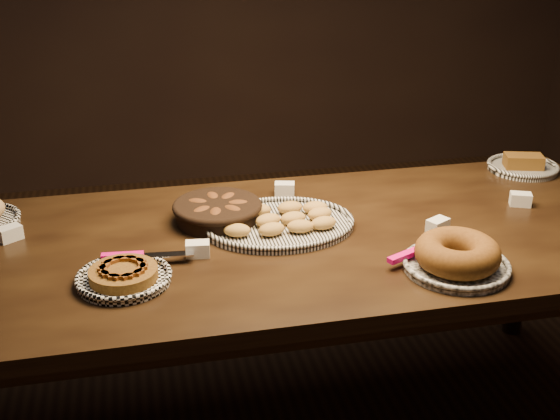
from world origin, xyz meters
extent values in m
cube|color=black|center=(0.00, 0.00, 0.72)|extent=(2.40, 1.00, 0.05)
cylinder|color=black|center=(1.08, 0.38, 0.35)|extent=(0.08, 0.08, 0.70)
torus|color=white|center=(-0.52, -0.19, 0.77)|extent=(0.27, 0.27, 0.02)
cylinder|color=#45230D|center=(-0.52, -0.19, 0.78)|extent=(0.25, 0.25, 0.03)
cube|color=#4E290D|center=(-0.47, -0.21, 0.80)|extent=(0.04, 0.07, 0.01)
cube|color=#4E290D|center=(-0.47, -0.18, 0.80)|extent=(0.03, 0.07, 0.01)
cube|color=#4E290D|center=(-0.48, -0.15, 0.80)|extent=(0.06, 0.06, 0.01)
cube|color=#4E290D|center=(-0.51, -0.14, 0.80)|extent=(0.07, 0.03, 0.01)
cube|color=#4E290D|center=(-0.54, -0.14, 0.80)|extent=(0.07, 0.05, 0.01)
cube|color=#4E290D|center=(-0.56, -0.17, 0.80)|extent=(0.04, 0.07, 0.01)
cube|color=#4E290D|center=(-0.57, -0.20, 0.80)|extent=(0.03, 0.07, 0.01)
cube|color=#4E290D|center=(-0.55, -0.23, 0.80)|extent=(0.06, 0.06, 0.01)
cube|color=#4E290D|center=(-0.52, -0.24, 0.80)|extent=(0.07, 0.03, 0.01)
cube|color=#4E290D|center=(-0.49, -0.23, 0.80)|extent=(0.07, 0.05, 0.01)
cube|color=#FF0C88|center=(-0.52, -0.08, 0.78)|extent=(0.12, 0.04, 0.02)
cube|color=silver|center=(-0.39, -0.10, 0.78)|extent=(0.15, 0.05, 0.00)
torus|color=black|center=(-0.02, 0.07, 0.77)|extent=(0.39, 0.39, 0.02)
ellipsoid|color=olive|center=(-0.17, 0.01, 0.78)|extent=(0.10, 0.08, 0.04)
ellipsoid|color=olive|center=(-0.06, -0.01, 0.78)|extent=(0.09, 0.07, 0.04)
ellipsoid|color=olive|center=(0.03, -0.01, 0.78)|extent=(0.09, 0.06, 0.04)
ellipsoid|color=olive|center=(0.11, 0.00, 0.78)|extent=(0.09, 0.07, 0.04)
ellipsoid|color=olive|center=(-0.16, 0.08, 0.78)|extent=(0.09, 0.07, 0.04)
ellipsoid|color=olive|center=(-0.06, 0.06, 0.78)|extent=(0.10, 0.07, 0.04)
ellipsoid|color=olive|center=(0.02, 0.06, 0.78)|extent=(0.09, 0.07, 0.04)
ellipsoid|color=olive|center=(0.11, 0.08, 0.78)|extent=(0.10, 0.07, 0.04)
ellipsoid|color=olive|center=(-0.16, 0.13, 0.78)|extent=(0.09, 0.07, 0.04)
ellipsoid|color=olive|center=(-0.08, 0.15, 0.78)|extent=(0.09, 0.07, 0.04)
ellipsoid|color=olive|center=(0.03, 0.15, 0.78)|extent=(0.09, 0.06, 0.04)
ellipsoid|color=olive|center=(0.11, 0.13, 0.78)|extent=(0.09, 0.06, 0.04)
ellipsoid|color=olive|center=(-0.17, 0.20, 0.78)|extent=(0.09, 0.06, 0.04)
torus|color=black|center=(0.41, -0.32, 0.77)|extent=(0.31, 0.31, 0.02)
torus|color=brown|center=(0.41, -0.32, 0.80)|extent=(0.32, 0.32, 0.08)
cube|color=#FF0C88|center=(0.28, -0.26, 0.78)|extent=(0.12, 0.07, 0.02)
cube|color=silver|center=(0.40, -0.20, 0.78)|extent=(0.15, 0.09, 0.00)
cylinder|color=black|center=(-0.21, 0.16, 0.78)|extent=(0.36, 0.36, 0.07)
torus|color=black|center=(-0.21, 0.16, 0.81)|extent=(0.29, 0.29, 0.02)
ellipsoid|color=black|center=(-0.14, 0.15, 0.80)|extent=(0.09, 0.06, 0.04)
ellipsoid|color=black|center=(-0.17, 0.21, 0.80)|extent=(0.09, 0.10, 0.04)
ellipsoid|color=black|center=(-0.22, 0.22, 0.80)|extent=(0.06, 0.09, 0.04)
ellipsoid|color=black|center=(-0.27, 0.19, 0.80)|extent=(0.10, 0.08, 0.04)
ellipsoid|color=black|center=(-0.27, 0.12, 0.80)|extent=(0.10, 0.09, 0.04)
ellipsoid|color=black|center=(-0.22, 0.09, 0.80)|extent=(0.07, 0.10, 0.04)
ellipsoid|color=black|center=(-0.17, 0.10, 0.80)|extent=(0.09, 0.10, 0.04)
torus|color=black|center=(1.02, 0.38, 0.77)|extent=(0.27, 0.27, 0.02)
cube|color=#45230D|center=(1.02, 0.38, 0.79)|extent=(0.16, 0.12, 0.05)
cube|color=white|center=(-0.30, -0.07, 0.77)|extent=(0.07, 0.05, 0.04)
cube|color=white|center=(0.05, 0.33, 0.77)|extent=(0.08, 0.06, 0.04)
cube|color=white|center=(0.46, -0.07, 0.77)|extent=(0.08, 0.07, 0.04)
cube|color=white|center=(-0.86, 0.16, 0.77)|extent=(0.08, 0.08, 0.04)
cube|color=white|center=(0.83, 0.07, 0.77)|extent=(0.08, 0.07, 0.04)
camera|label=1|loc=(-0.46, -1.93, 1.72)|focal=45.00mm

